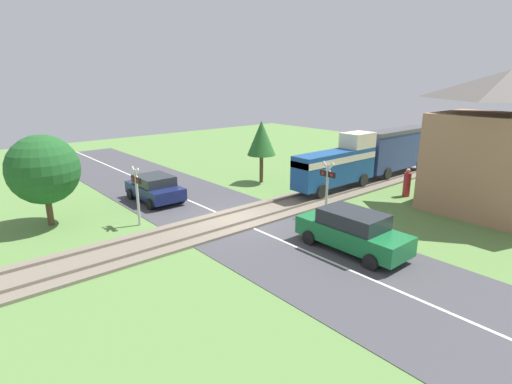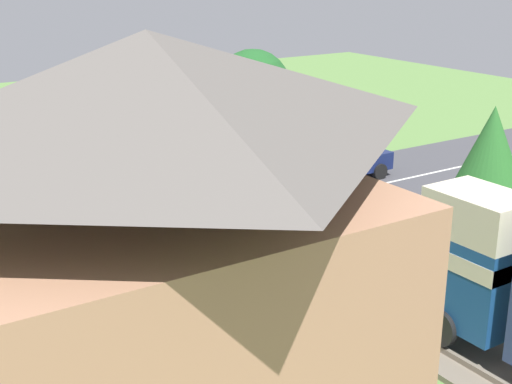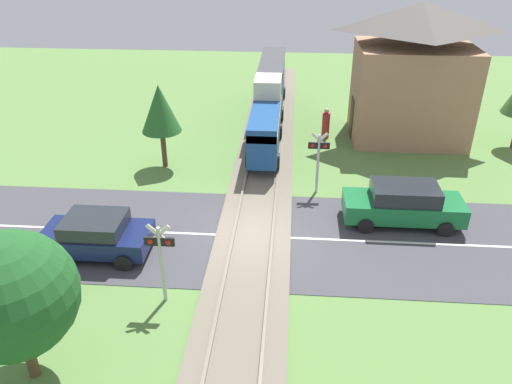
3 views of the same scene
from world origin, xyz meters
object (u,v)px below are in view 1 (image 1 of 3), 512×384
train (371,155)px  station_building (499,147)px  car_near_crossing (155,188)px  crossing_signal_east_approach (327,182)px  pedestrian_by_station (407,184)px  car_far_side (352,231)px  crossing_signal_west_approach (137,188)px

train → station_building: 7.61m
car_near_crossing → crossing_signal_east_approach: bearing=33.4°
train → car_near_crossing: 13.58m
crossing_signal_east_approach → pedestrian_by_station: crossing_signal_east_approach is taller
car_far_side → crossing_signal_west_approach: crossing_signal_west_approach is taller
station_building → car_near_crossing: bearing=-137.2°
car_near_crossing → crossing_signal_east_approach: crossing_signal_east_approach is taller
crossing_signal_east_approach → pedestrian_by_station: bearing=83.9°
train → station_building: station_building is taller
train → crossing_signal_west_approach: bearing=-99.5°
train → pedestrian_by_station: size_ratio=7.83×
crossing_signal_east_approach → crossing_signal_west_approach: bearing=-123.3°
car_near_crossing → crossing_signal_east_approach: size_ratio=1.35×
train → crossing_signal_east_approach: train is taller
crossing_signal_west_approach → train: bearing=80.5°
station_building → pedestrian_by_station: bearing=-175.2°
crossing_signal_west_approach → car_near_crossing: bearing=142.2°
train → crossing_signal_west_approach: train is taller
crossing_signal_east_approach → pedestrian_by_station: size_ratio=1.69×
station_building → crossing_signal_west_approach: bearing=-124.9°
car_near_crossing → pedestrian_by_station: 14.31m
car_far_side → station_building: station_building is taller
crossing_signal_west_approach → pedestrian_by_station: (5.57, 13.79, -1.05)m
crossing_signal_east_approach → car_near_crossing: bearing=-146.6°
crossing_signal_west_approach → pedestrian_by_station: 14.91m
train → pedestrian_by_station: 3.43m
car_far_side → pedestrian_by_station: (-2.56, 8.62, -0.10)m
train → crossing_signal_east_approach: (2.45, -7.24, -0.06)m
crossing_signal_west_approach → station_building: station_building is taller
car_far_side → crossing_signal_east_approach: bearing=144.6°
car_near_crossing → station_building: (12.83, 11.86, 2.64)m
car_near_crossing → train: bearing=66.5°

